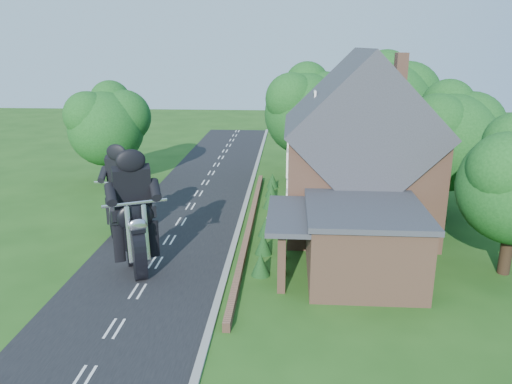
# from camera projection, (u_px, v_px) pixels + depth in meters

# --- Properties ---
(ground) EXTENTS (120.00, 120.00, 0.00)m
(ground) POSITION_uv_depth(u_px,v_px,m) (155.00, 263.00, 24.78)
(ground) COLOR #1F4914
(ground) RESTS_ON ground
(road) EXTENTS (7.00, 80.00, 0.02)m
(road) POSITION_uv_depth(u_px,v_px,m) (155.00, 263.00, 24.77)
(road) COLOR black
(road) RESTS_ON ground
(kerb) EXTENTS (0.30, 80.00, 0.12)m
(kerb) POSITION_uv_depth(u_px,v_px,m) (228.00, 264.00, 24.52)
(kerb) COLOR gray
(kerb) RESTS_ON ground
(garden_wall) EXTENTS (0.30, 22.00, 0.40)m
(garden_wall) POSITION_uv_depth(u_px,v_px,m) (250.00, 226.00, 29.22)
(garden_wall) COLOR #895C46
(garden_wall) RESTS_ON ground
(house) EXTENTS (9.54, 8.64, 10.24)m
(house) POSITION_uv_depth(u_px,v_px,m) (358.00, 155.00, 28.59)
(house) COLOR #895C46
(house) RESTS_ON ground
(annex) EXTENTS (7.05, 5.94, 3.44)m
(annex) POSITION_uv_depth(u_px,v_px,m) (360.00, 241.00, 22.86)
(annex) COLOR #895C46
(annex) RESTS_ON ground
(tree_house_right) EXTENTS (6.51, 6.00, 8.40)m
(tree_house_right) POSITION_uv_depth(u_px,v_px,m) (455.00, 134.00, 30.44)
(tree_house_right) COLOR black
(tree_house_right) RESTS_ON ground
(tree_behind_house) EXTENTS (7.81, 7.20, 10.08)m
(tree_behind_house) POSITION_uv_depth(u_px,v_px,m) (392.00, 102.00, 37.50)
(tree_behind_house) COLOR black
(tree_behind_house) RESTS_ON ground
(tree_behind_left) EXTENTS (6.94, 6.40, 9.16)m
(tree_behind_left) POSITION_uv_depth(u_px,v_px,m) (311.00, 107.00, 38.98)
(tree_behind_left) COLOR black
(tree_behind_left) RESTS_ON ground
(tree_far_road) EXTENTS (6.08, 5.60, 7.84)m
(tree_far_road) POSITION_uv_depth(u_px,v_px,m) (111.00, 122.00, 37.34)
(tree_far_road) COLOR black
(tree_far_road) RESTS_ON ground
(shrub_a) EXTENTS (0.90, 0.90, 1.10)m
(shrub_a) POSITION_uv_depth(u_px,v_px,m) (261.00, 264.00, 23.31)
(shrub_a) COLOR #103312
(shrub_a) RESTS_ON ground
(shrub_b) EXTENTS (0.90, 0.90, 1.10)m
(shrub_b) POSITION_uv_depth(u_px,v_px,m) (263.00, 244.00, 25.71)
(shrub_b) COLOR #103312
(shrub_b) RESTS_ON ground
(shrub_c) EXTENTS (0.90, 0.90, 1.10)m
(shrub_c) POSITION_uv_depth(u_px,v_px,m) (266.00, 227.00, 28.10)
(shrub_c) COLOR #103312
(shrub_c) RESTS_ON ground
(shrub_d) EXTENTS (0.90, 0.90, 1.10)m
(shrub_d) POSITION_uv_depth(u_px,v_px,m) (270.00, 200.00, 32.88)
(shrub_d) COLOR #103312
(shrub_d) RESTS_ON ground
(shrub_e) EXTENTS (0.90, 0.90, 1.10)m
(shrub_e) POSITION_uv_depth(u_px,v_px,m) (271.00, 190.00, 35.27)
(shrub_e) COLOR #103312
(shrub_e) RESTS_ON ground
(shrub_f) EXTENTS (0.90, 0.90, 1.10)m
(shrub_f) POSITION_uv_depth(u_px,v_px,m) (272.00, 180.00, 37.66)
(shrub_f) COLOR #103312
(shrub_f) RESTS_ON ground
(motorcycle_lead) EXTENTS (1.30, 1.95, 1.80)m
(motorcycle_lead) POSITION_uv_depth(u_px,v_px,m) (137.00, 256.00, 23.42)
(motorcycle_lead) COLOR black
(motorcycle_lead) RESTS_ON ground
(motorcycle_follow) EXTENTS (0.67, 1.76, 1.59)m
(motorcycle_follow) POSITION_uv_depth(u_px,v_px,m) (124.00, 223.00, 27.97)
(motorcycle_follow) COLOR black
(motorcycle_follow) RESTS_ON ground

